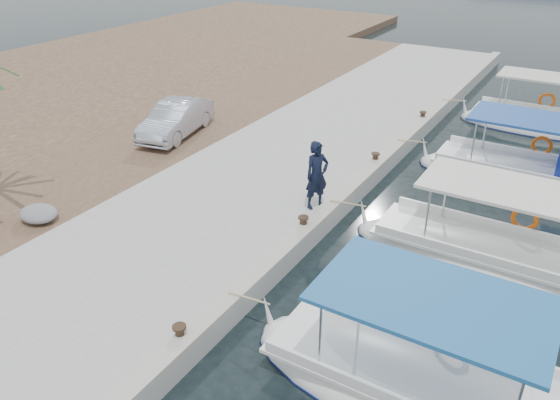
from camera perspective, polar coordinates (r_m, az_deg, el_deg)
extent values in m
plane|color=black|center=(13.56, 0.61, -7.87)|extent=(400.00, 400.00, 0.00)
cube|color=#A5A49F|center=(18.51, 0.45, 3.37)|extent=(6.00, 40.00, 0.50)
cube|color=#B0AB9C|center=(17.27, 8.43, 2.30)|extent=(0.44, 40.00, 0.12)
cube|color=brown|center=(21.28, -11.28, 6.18)|extent=(4.00, 40.00, 0.50)
cube|color=brown|center=(28.71, -26.67, 9.39)|extent=(16.00, 60.00, 0.48)
ellipsoid|color=white|center=(11.05, 13.42, -18.57)|extent=(6.48, 2.48, 1.30)
ellipsoid|color=navy|center=(11.06, 13.41, -18.64)|extent=(6.51, 2.53, 0.22)
cube|color=white|center=(10.70, 13.72, -16.71)|extent=(5.31, 2.13, 0.08)
cube|color=#2162A6|center=(9.61, 15.75, -9.97)|extent=(3.89, 2.28, 0.08)
cylinder|color=silver|center=(9.86, 4.21, -14.03)|extent=(0.05, 0.05, 1.60)
torus|color=#DD550B|center=(11.24, 17.42, -11.70)|extent=(0.68, 0.12, 0.68)
ellipsoid|color=white|center=(14.84, 21.73, -6.44)|extent=(7.58, 2.16, 1.30)
ellipsoid|color=navy|center=(14.85, 21.71, -6.50)|extent=(7.62, 2.20, 0.22)
cube|color=white|center=(14.58, 22.07, -4.80)|extent=(6.22, 1.86, 0.08)
cube|color=silver|center=(13.81, 24.02, 0.76)|extent=(4.55, 1.99, 0.08)
cylinder|color=silver|center=(13.73, 15.11, -1.78)|extent=(0.05, 0.05, 1.60)
torus|color=#DD550B|center=(15.24, 24.20, -1.82)|extent=(0.68, 0.12, 0.68)
ellipsoid|color=white|center=(19.71, 23.84, 1.81)|extent=(6.84, 2.28, 1.30)
ellipsoid|color=navy|center=(19.72, 23.83, 1.75)|extent=(6.88, 2.33, 0.22)
cube|color=white|center=(19.52, 24.12, 3.12)|extent=(5.61, 1.96, 0.08)
cube|color=#204CA3|center=(18.95, 25.58, 7.50)|extent=(4.11, 2.10, 0.08)
cylinder|color=silver|center=(18.62, 19.55, 5.54)|extent=(0.05, 0.05, 1.60)
torus|color=#DD550B|center=(20.34, 25.67, 5.14)|extent=(0.68, 0.12, 0.68)
ellipsoid|color=white|center=(24.94, 24.71, 6.87)|extent=(5.73, 1.94, 1.30)
ellipsoid|color=navy|center=(24.94, 24.70, 6.83)|extent=(5.76, 1.98, 0.22)
cube|color=white|center=(24.78, 24.94, 7.94)|extent=(4.70, 1.67, 0.08)
cube|color=beige|center=(24.33, 26.05, 11.47)|extent=(3.44, 1.78, 0.08)
cylinder|color=silver|center=(24.01, 22.03, 9.96)|extent=(0.05, 0.05, 1.60)
torus|color=#DD550B|center=(25.51, 26.11, 9.29)|extent=(0.68, 0.12, 0.68)
cylinder|color=black|center=(11.13, -10.43, -13.51)|extent=(0.18, 0.18, 0.30)
cylinder|color=black|center=(11.03, -10.49, -12.92)|extent=(0.28, 0.28, 0.05)
cylinder|color=black|center=(14.45, 2.44, -2.37)|extent=(0.18, 0.18, 0.30)
cylinder|color=black|center=(14.38, 2.46, -1.85)|extent=(0.28, 0.28, 0.05)
cylinder|color=black|center=(18.55, 9.93, 4.34)|extent=(0.18, 0.18, 0.30)
cylinder|color=black|center=(18.49, 9.97, 4.77)|extent=(0.28, 0.28, 0.05)
cylinder|color=black|center=(23.01, 14.67, 8.52)|extent=(0.18, 0.18, 0.30)
cylinder|color=black|center=(22.96, 14.72, 8.87)|extent=(0.28, 0.28, 0.05)
imported|color=black|center=(15.11, 3.87, 2.59)|extent=(0.76, 0.86, 1.97)
imported|color=#ACB3C5|center=(20.84, -10.84, 8.32)|extent=(2.06, 4.00, 1.26)
ellipsoid|color=gray|center=(16.15, -23.92, -1.30)|extent=(1.10, 0.90, 0.40)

